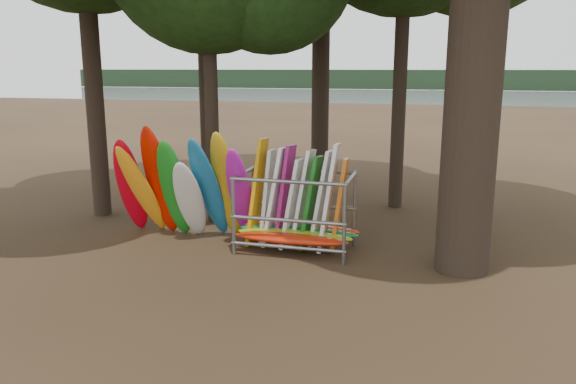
# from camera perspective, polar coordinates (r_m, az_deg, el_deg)

# --- Properties ---
(ground) EXTENTS (120.00, 120.00, 0.00)m
(ground) POSITION_cam_1_polar(r_m,az_deg,el_deg) (13.11, -4.82, -7.18)
(ground) COLOR #47331E
(ground) RESTS_ON ground
(lake) EXTENTS (160.00, 160.00, 0.00)m
(lake) POSITION_cam_1_polar(r_m,az_deg,el_deg) (71.84, 11.91, 8.73)
(lake) COLOR gray
(lake) RESTS_ON ground
(far_shore) EXTENTS (160.00, 4.00, 4.00)m
(far_shore) POSITION_cam_1_polar(r_m,az_deg,el_deg) (121.68, 13.45, 11.04)
(far_shore) COLOR black
(far_shore) RESTS_ON ground
(kayak_row) EXTENTS (3.99, 2.12, 3.16)m
(kayak_row) POSITION_cam_1_polar(r_m,az_deg,el_deg) (14.74, -10.64, 0.30)
(kayak_row) COLOR red
(kayak_row) RESTS_ON ground
(storage_rack) EXTENTS (3.09, 1.51, 2.74)m
(storage_rack) POSITION_cam_1_polar(r_m,az_deg,el_deg) (13.74, 0.79, -2.21)
(storage_rack) COLOR gray
(storage_rack) RESTS_ON ground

